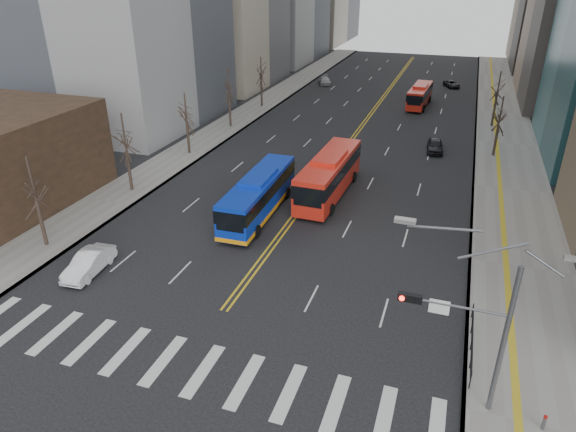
{
  "coord_description": "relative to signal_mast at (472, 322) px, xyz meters",
  "views": [
    {
      "loc": [
        11.96,
        -17.87,
        19.04
      ],
      "look_at": [
        2.55,
        9.67,
        4.69
      ],
      "focal_mm": 32.0,
      "sensor_mm": 36.0,
      "label": 1
    }
  ],
  "objects": [
    {
      "name": "sidewalk_right",
      "position": [
        3.73,
        43.0,
        -4.78
      ],
      "size": [
        7.0,
        130.0,
        0.15
      ],
      "primitive_type": "cube",
      "color": "gray",
      "rests_on": "ground"
    },
    {
      "name": "car_white",
      "position": [
        -24.29,
        4.0,
        -4.11
      ],
      "size": [
        1.93,
        4.64,
        1.49
      ],
      "primitive_type": "imported",
      "rotation": [
        0.0,
        0.0,
        0.08
      ],
      "color": "white",
      "rests_on": "ground"
    },
    {
      "name": "centerline",
      "position": [
        -13.77,
        53.0,
        -4.85
      ],
      "size": [
        0.55,
        100.0,
        0.01
      ],
      "color": "gold",
      "rests_on": "ground"
    },
    {
      "name": "signal_mast",
      "position": [
        0.0,
        0.0,
        0.0
      ],
      "size": [
        5.37,
        0.37,
        9.39
      ],
      "color": "slate",
      "rests_on": "ground"
    },
    {
      "name": "red_bus_near",
      "position": [
        -12.2,
        22.03,
        -2.71
      ],
      "size": [
        3.33,
        12.34,
        3.86
      ],
      "color": "red",
      "rests_on": "ground"
    },
    {
      "name": "sidewalk_left",
      "position": [
        -30.27,
        43.0,
        -4.78
      ],
      "size": [
        5.0,
        130.0,
        0.15
      ],
      "primitive_type": "cube",
      "color": "gray",
      "rests_on": "ground"
    },
    {
      "name": "pedestrian_railing",
      "position": [
        0.53,
        4.0,
        -4.03
      ],
      "size": [
        0.06,
        6.06,
        1.02
      ],
      "color": "black",
      "rests_on": "sidewalk_right"
    },
    {
      "name": "ground",
      "position": [
        -13.77,
        -2.0,
        -4.86
      ],
      "size": [
        220.0,
        220.0,
        0.0
      ],
      "primitive_type": "plane",
      "color": "black"
    },
    {
      "name": "street_trees",
      "position": [
        -20.94,
        32.55,
        0.02
      ],
      "size": [
        35.2,
        47.2,
        7.6
      ],
      "color": "#32251F",
      "rests_on": "ground"
    },
    {
      "name": "crosswalk",
      "position": [
        -13.77,
        -2.0,
        -4.85
      ],
      "size": [
        26.7,
        4.0,
        0.01
      ],
      "color": "silver",
      "rests_on": "ground"
    },
    {
      "name": "car_dark_far",
      "position": [
        -3.96,
        73.01,
        -4.3
      ],
      "size": [
        3.3,
        4.4,
        1.11
      ],
      "primitive_type": "imported",
      "rotation": [
        0.0,
        0.0,
        0.42
      ],
      "color": "black",
      "rests_on": "ground"
    },
    {
      "name": "car_silver",
      "position": [
        -25.18,
        68.46,
        -4.21
      ],
      "size": [
        3.28,
        4.82,
        1.3
      ],
      "primitive_type": "imported",
      "rotation": [
        0.0,
        0.0,
        0.36
      ],
      "color": "#A6A6AB",
      "rests_on": "ground"
    },
    {
      "name": "blue_bus",
      "position": [
        -16.72,
        16.27,
        -3.0
      ],
      "size": [
        3.06,
        12.23,
        3.54
      ],
      "color": "#0C2FB9",
      "rests_on": "ground"
    },
    {
      "name": "car_dark_mid",
      "position": [
        -3.99,
        37.56,
        -4.13
      ],
      "size": [
        2.1,
        4.38,
        1.44
      ],
      "primitive_type": "imported",
      "rotation": [
        0.0,
        0.0,
        0.1
      ],
      "color": "black",
      "rests_on": "ground"
    },
    {
      "name": "red_bus_far",
      "position": [
        -7.87,
        57.95,
        -3.07
      ],
      "size": [
        2.95,
        10.08,
        3.19
      ],
      "color": "red",
      "rests_on": "ground"
    }
  ]
}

